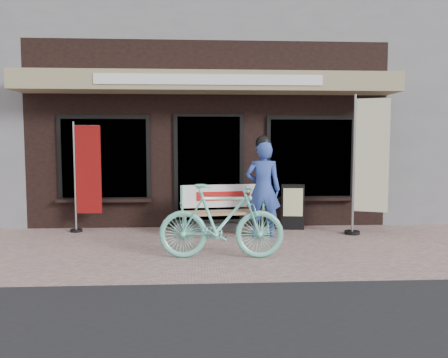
{
  "coord_description": "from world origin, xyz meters",
  "views": [
    {
      "loc": [
        -0.17,
        -6.48,
        1.64
      ],
      "look_at": [
        0.22,
        0.7,
        1.05
      ],
      "focal_mm": 35.0,
      "sensor_mm": 36.0,
      "label": 1
    }
  ],
  "objects": [
    {
      "name": "nobori_cream",
      "position": [
        2.81,
        1.07,
        1.29
      ],
      "size": [
        0.73,
        0.41,
        2.5
      ],
      "rotation": [
        0.0,
        0.0,
        -0.38
      ],
      "color": "gray",
      "rests_on": "ground"
    },
    {
      "name": "storefront",
      "position": [
        0.0,
        4.96,
        2.99
      ],
      "size": [
        7.0,
        6.77,
        6.0
      ],
      "color": "black",
      "rests_on": "ground"
    },
    {
      "name": "ground",
      "position": [
        0.0,
        0.0,
        0.0
      ],
      "size": [
        70.0,
        70.0,
        0.0
      ],
      "primitive_type": "plane",
      "color": "tan",
      "rests_on": "ground"
    },
    {
      "name": "nobori_red",
      "position": [
        -2.27,
        1.65,
        1.05
      ],
      "size": [
        0.59,
        0.22,
        2.03
      ],
      "rotation": [
        0.0,
        0.0,
        -0.01
      ],
      "color": "gray",
      "rests_on": "ground"
    },
    {
      "name": "menu_stand",
      "position": [
        1.58,
        1.64,
        0.44
      ],
      "size": [
        0.44,
        0.14,
        0.87
      ],
      "rotation": [
        0.0,
        0.0,
        -0.12
      ],
      "color": "black",
      "rests_on": "ground"
    },
    {
      "name": "person",
      "position": [
        0.92,
        1.03,
        0.87
      ],
      "size": [
        0.66,
        0.47,
        1.78
      ],
      "rotation": [
        0.0,
        0.0,
        -0.12
      ],
      "color": "#2E479F",
      "rests_on": "ground"
    },
    {
      "name": "bicycle",
      "position": [
        0.13,
        -0.36,
        0.53
      ],
      "size": [
        1.8,
        0.6,
        1.07
      ],
      "primitive_type": "imported",
      "rotation": [
        0.0,
        0.0,
        1.51
      ],
      "color": "#6CD3BB",
      "rests_on": "ground"
    },
    {
      "name": "bench",
      "position": [
        0.26,
        1.27,
        0.52
      ],
      "size": [
        1.69,
        0.64,
        0.89
      ],
      "rotation": [
        0.0,
        0.0,
        0.13
      ],
      "color": "#6CD3BB",
      "rests_on": "ground"
    }
  ]
}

